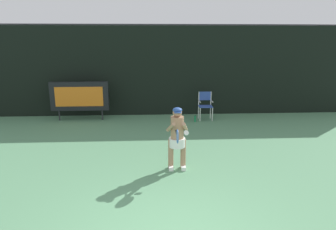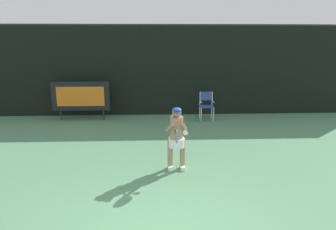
# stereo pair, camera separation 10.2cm
# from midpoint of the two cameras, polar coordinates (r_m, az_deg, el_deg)

# --- Properties ---
(backdrop_screen) EXTENTS (18.00, 0.12, 3.66)m
(backdrop_screen) POSITION_cam_midpoint_polar(r_m,az_deg,el_deg) (12.46, -2.40, 8.25)
(backdrop_screen) COLOR black
(backdrop_screen) RESTS_ON ground
(scoreboard) EXTENTS (2.20, 0.21, 1.50)m
(scoreboard) POSITION_cam_midpoint_polar(r_m,az_deg,el_deg) (12.13, -16.50, 3.39)
(scoreboard) COLOR black
(scoreboard) RESTS_ON ground
(umpire_chair) EXTENTS (0.52, 0.44, 1.08)m
(umpire_chair) POSITION_cam_midpoint_polar(r_m,az_deg,el_deg) (11.92, 6.78, 2.08)
(umpire_chair) COLOR white
(umpire_chair) RESTS_ON ground
(water_bottle) EXTENTS (0.07, 0.07, 0.27)m
(water_bottle) POSITION_cam_midpoint_polar(r_m,az_deg,el_deg) (11.61, 4.85, -0.70)
(water_bottle) COLOR #1D894E
(water_bottle) RESTS_ON ground
(tennis_player) EXTENTS (0.53, 0.61, 1.53)m
(tennis_player) POSITION_cam_midpoint_polar(r_m,az_deg,el_deg) (7.24, 1.34, -3.89)
(tennis_player) COLOR white
(tennis_player) RESTS_ON ground
(tennis_racket) EXTENTS (0.03, 0.60, 0.31)m
(tennis_racket) POSITION_cam_midpoint_polar(r_m,az_deg,el_deg) (6.66, 1.33, -3.98)
(tennis_racket) COLOR black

